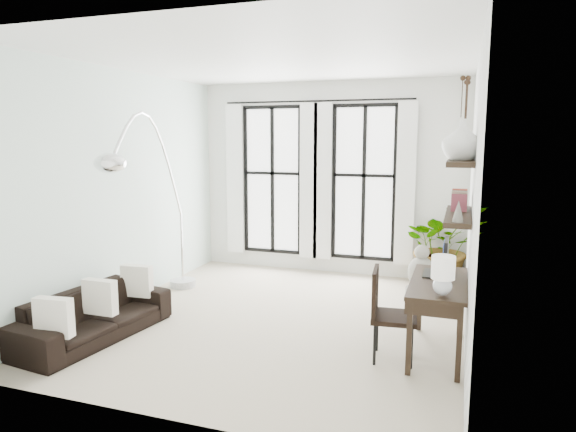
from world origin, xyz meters
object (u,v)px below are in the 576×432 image
at_px(desk, 438,288).
at_px(desk_chair, 386,308).
at_px(plant, 443,246).
at_px(arc_lamp, 150,158).
at_px(buddha, 421,275).
at_px(sofa, 94,315).

distance_m(desk, desk_chair, 0.59).
distance_m(plant, arc_lamp, 4.47).
relative_size(plant, desk, 0.98).
bearing_deg(desk, desk_chair, -152.77).
distance_m(arc_lamp, buddha, 4.12).
relative_size(plant, arc_lamp, 0.51).
xyz_separation_m(sofa, plant, (3.70, 3.35, 0.39)).
height_order(sofa, arc_lamp, arc_lamp).
relative_size(desk, desk_chair, 1.41).
distance_m(desk_chair, buddha, 2.31).
height_order(arc_lamp, buddha, arc_lamp).
distance_m(plant, desk_chair, 2.87).
bearing_deg(sofa, plant, -40.93).
distance_m(sofa, desk, 3.85).
relative_size(arc_lamp, buddha, 3.40).
relative_size(desk, buddha, 1.76).
relative_size(sofa, arc_lamp, 0.72).
xyz_separation_m(desk, arc_lamp, (-3.64, 0.30, 1.29)).
bearing_deg(desk_chair, sofa, -176.19).
relative_size(plant, buddha, 1.73).
xyz_separation_m(plant, arc_lamp, (-3.60, -2.27, 1.37)).
relative_size(sofa, plant, 1.41).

